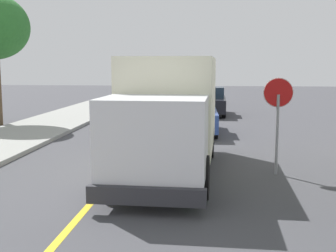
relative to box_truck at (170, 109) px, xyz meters
The scene contains 6 objects.
centre_line_yellow 2.29m from the box_truck, 168.25° to the left, with size 0.16×56.00×0.01m, color gold.
box_truck is the anchor object (origin of this frame).
parked_car_near 7.14m from the box_truck, 86.02° to the left, with size 1.94×4.46×1.67m.
parked_car_mid 14.24m from the box_truck, 85.52° to the left, with size 1.88×4.43×1.67m.
parked_car_far 20.43m from the box_truck, 89.06° to the left, with size 1.88×4.43×1.67m.
stop_sign 2.95m from the box_truck, ahead, with size 0.80×0.10×2.65m.
Camera 1 is at (2.58, -2.47, 3.00)m, focal length 46.95 mm.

